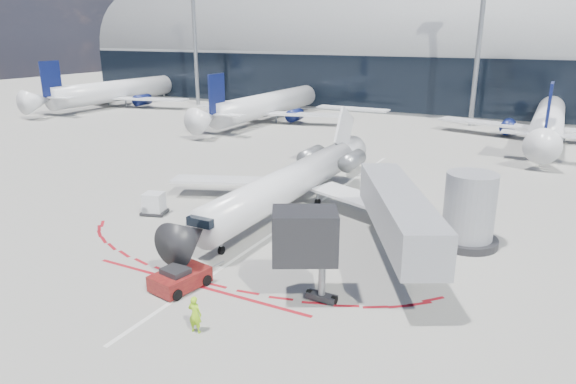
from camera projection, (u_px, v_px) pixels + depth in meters
The scene contains 15 objects.
ground at pixel (292, 220), 37.69m from camera, with size 260.00×260.00×0.00m, color gray.
apron_centerline at pixel (304, 212), 39.38m from camera, with size 0.25×40.00×0.01m, color silver.
apron_stop_bar at pixel (196, 285), 27.97m from camera, with size 14.00×0.25×0.01m, color maroon.
terminal_building at pixel (461, 61), 90.10m from camera, with size 150.00×24.15×24.00m.
jet_bridge at pixel (418, 215), 29.90m from camera, with size 10.03×15.20×4.90m.
light_mast_west at pixel (195, 37), 94.54m from camera, with size 0.70×0.70×25.00m, color gray.
light_mast_centre at pixel (479, 38), 72.35m from camera, with size 0.70×0.70×25.00m, color gray.
regional_jet at pixel (294, 180), 39.66m from camera, with size 22.17×27.34×6.85m.
pushback_tug at pixel (180, 278), 27.57m from camera, with size 2.50×4.91×1.25m.
ramp_worker at pixel (195, 314), 23.37m from camera, with size 0.66×0.44×1.82m, color #9DE518.
uld_container at pixel (154, 204), 38.76m from camera, with size 2.14×1.97×1.66m.
safety_cone_left at pixel (164, 236), 34.19m from camera, with size 0.31×0.31×0.43m, color #FA5605.
bg_airliner_0 at pixel (119, 76), 95.57m from camera, with size 34.38×36.40×11.12m, color silver, non-canonical shape.
bg_airliner_1 at pixel (267, 88), 78.74m from camera, with size 31.31×33.15×10.13m, color silver, non-canonical shape.
bg_airliner_2 at pixel (552, 99), 64.83m from camera, with size 32.15×34.04×10.40m, color silver, non-canonical shape.
Camera 1 is at (16.16, -31.47, 13.17)m, focal length 32.00 mm.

